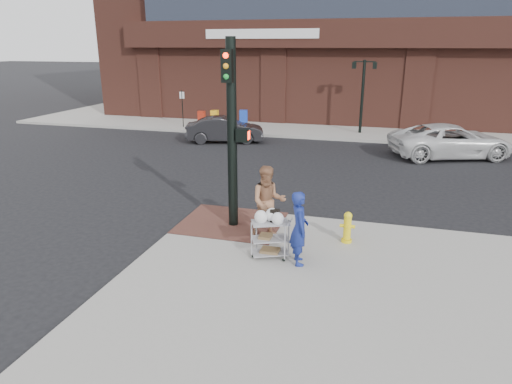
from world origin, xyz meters
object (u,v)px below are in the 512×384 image
(traffic_signal_pole, at_px, (232,130))
(utility_cart, at_px, (270,235))
(lamp_post, at_px, (363,88))
(sedan_dark, at_px, (225,130))
(pedestrian_tan, at_px, (268,202))
(minivan_white, at_px, (451,141))
(fire_hydrant, at_px, (347,227))
(woman_blue, at_px, (299,228))

(traffic_signal_pole, distance_m, utility_cart, 3.07)
(lamp_post, xyz_separation_m, sedan_dark, (-6.76, -3.92, -1.95))
(lamp_post, distance_m, pedestrian_tan, 15.84)
(lamp_post, bearing_deg, minivan_white, -44.98)
(pedestrian_tan, relative_size, fire_hydrant, 2.33)
(utility_cart, bearing_deg, sedan_dark, 113.90)
(lamp_post, bearing_deg, pedestrian_tan, -94.99)
(minivan_white, height_order, utility_cart, minivan_white)
(traffic_signal_pole, xyz_separation_m, sedan_dark, (-4.28, 11.30, -2.16))
(pedestrian_tan, bearing_deg, fire_hydrant, -15.14)
(pedestrian_tan, height_order, sedan_dark, pedestrian_tan)
(traffic_signal_pole, bearing_deg, fire_hydrant, -5.63)
(traffic_signal_pole, distance_m, minivan_white, 13.02)
(sedan_dark, bearing_deg, woman_blue, -170.01)
(lamp_post, relative_size, traffic_signal_pole, 0.80)
(fire_hydrant, bearing_deg, minivan_white, 71.92)
(pedestrian_tan, xyz_separation_m, sedan_dark, (-5.39, 11.79, -0.43))
(pedestrian_tan, distance_m, sedan_dark, 12.97)
(woman_blue, xyz_separation_m, sedan_dark, (-6.45, 13.10, -0.35))
(lamp_post, xyz_separation_m, woman_blue, (-0.31, -17.03, -1.60))
(lamp_post, distance_m, utility_cart, 17.02)
(woman_blue, relative_size, fire_hydrant, 2.13)
(lamp_post, xyz_separation_m, pedestrian_tan, (-1.37, -15.71, -1.52))
(pedestrian_tan, distance_m, minivan_white, 12.74)
(pedestrian_tan, relative_size, utility_cart, 1.60)
(pedestrian_tan, relative_size, minivan_white, 0.35)
(sedan_dark, height_order, minivan_white, minivan_white)
(sedan_dark, distance_m, fire_hydrant, 13.78)
(woman_blue, bearing_deg, minivan_white, -39.34)
(pedestrian_tan, distance_m, utility_cart, 1.29)
(sedan_dark, relative_size, fire_hydrant, 4.99)
(traffic_signal_pole, bearing_deg, woman_blue, -39.67)
(woman_blue, xyz_separation_m, minivan_white, (4.63, 12.71, -0.26))
(woman_blue, height_order, fire_hydrant, woman_blue)
(utility_cart, bearing_deg, lamp_post, 86.55)
(woman_blue, bearing_deg, utility_cart, 58.67)
(sedan_dark, distance_m, utility_cart, 14.17)
(pedestrian_tan, bearing_deg, lamp_post, 65.01)
(lamp_post, relative_size, fire_hydrant, 4.92)
(traffic_signal_pole, xyz_separation_m, minivan_white, (6.80, 10.91, -2.07))
(traffic_signal_pole, height_order, minivan_white, traffic_signal_pole)
(sedan_dark, height_order, utility_cart, sedan_dark)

